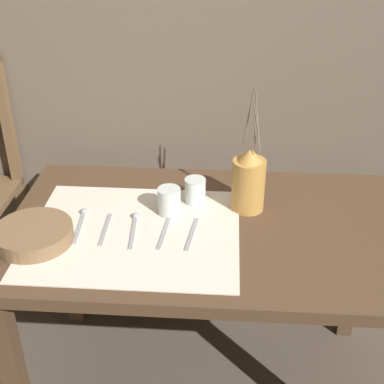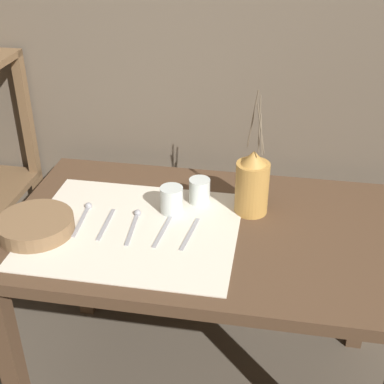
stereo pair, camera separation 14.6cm
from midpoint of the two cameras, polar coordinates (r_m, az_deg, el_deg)
ground_plane at (r=2.16m, az=-0.66°, el=-19.71°), size 12.00×12.00×0.00m
stone_wall_back at (r=1.92m, az=0.31°, el=16.66°), size 7.00×0.06×2.40m
wooden_table at (r=1.73m, az=-0.78°, el=-6.27°), size 1.26×0.75×0.72m
linen_cloth at (r=1.66m, az=-8.70°, el=-4.37°), size 0.64×0.53×0.00m
pitcher_with_flowers at (r=1.71m, az=3.64°, el=1.11°), size 0.11×0.11×0.41m
wooden_bowl at (r=1.68m, az=-18.95°, el=-4.41°), size 0.23×0.23×0.05m
glass_tumbler_near at (r=1.71m, az=-4.88°, el=-1.02°), size 0.07×0.07×0.09m
glass_tumbler_far at (r=1.77m, az=-2.02°, el=0.10°), size 0.07×0.07×0.08m
spoon_outer at (r=1.75m, az=-13.99°, el=-2.74°), size 0.03×0.19×0.02m
fork_inner at (r=1.68m, az=-11.70°, el=-3.98°), size 0.02×0.17×0.00m
spoon_inner at (r=1.69m, az=-8.60°, el=-3.27°), size 0.03×0.19×0.02m
fork_outer at (r=1.64m, az=-5.54°, el=-4.42°), size 0.03×0.17×0.00m
knife_center at (r=1.63m, az=-2.57°, el=-4.55°), size 0.03×0.17×0.00m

